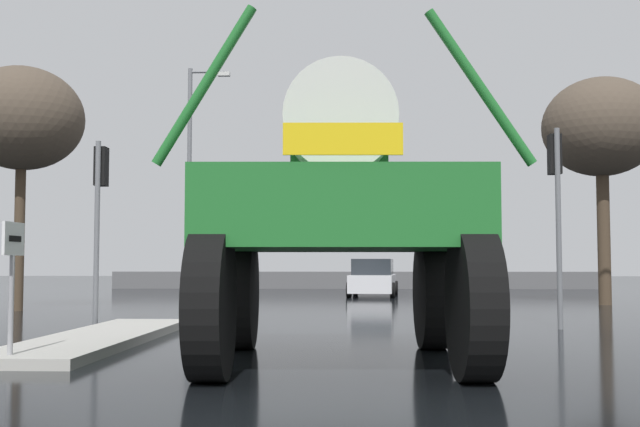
{
  "coord_description": "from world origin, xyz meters",
  "views": [
    {
      "loc": [
        0.06,
        -4.54,
        1.35
      ],
      "look_at": [
        -0.57,
        9.77,
        2.25
      ],
      "focal_mm": 44.2,
      "sensor_mm": 36.0,
      "label": 1
    }
  ],
  "objects_px": {
    "sedan_ahead": "(373,279)",
    "traffic_signal_near_right": "(556,183)",
    "oversize_sprayer": "(339,219)",
    "lane_arrow_sign": "(13,263)",
    "bare_tree_left": "(22,119)",
    "streetlight_far_left": "(192,171)",
    "bare_tree_right": "(601,129)",
    "traffic_signal_near_left": "(100,192)"
  },
  "relations": [
    {
      "from": "traffic_signal_near_right",
      "to": "sedan_ahead",
      "type": "bearing_deg",
      "value": 102.47
    },
    {
      "from": "sedan_ahead",
      "to": "traffic_signal_near_right",
      "type": "relative_size",
      "value": 1.02
    },
    {
      "from": "streetlight_far_left",
      "to": "sedan_ahead",
      "type": "bearing_deg",
      "value": 3.13
    },
    {
      "from": "traffic_signal_near_left",
      "to": "oversize_sprayer",
      "type": "bearing_deg",
      "value": -47.82
    },
    {
      "from": "lane_arrow_sign",
      "to": "streetlight_far_left",
      "type": "relative_size",
      "value": 0.19
    },
    {
      "from": "traffic_signal_near_right",
      "to": "traffic_signal_near_left",
      "type": "bearing_deg",
      "value": 179.98
    },
    {
      "from": "sedan_ahead",
      "to": "streetlight_far_left",
      "type": "height_order",
      "value": "streetlight_far_left"
    },
    {
      "from": "lane_arrow_sign",
      "to": "sedan_ahead",
      "type": "xyz_separation_m",
      "value": [
        5.25,
        21.93,
        -0.63
      ]
    },
    {
      "from": "oversize_sprayer",
      "to": "traffic_signal_near_left",
      "type": "xyz_separation_m",
      "value": [
        -5.23,
        5.77,
        0.92
      ]
    },
    {
      "from": "traffic_signal_near_left",
      "to": "bare_tree_left",
      "type": "height_order",
      "value": "bare_tree_left"
    },
    {
      "from": "lane_arrow_sign",
      "to": "bare_tree_right",
      "type": "relative_size",
      "value": 0.23
    },
    {
      "from": "oversize_sprayer",
      "to": "sedan_ahead",
      "type": "height_order",
      "value": "oversize_sprayer"
    },
    {
      "from": "sedan_ahead",
      "to": "traffic_signal_near_right",
      "type": "bearing_deg",
      "value": -162.05
    },
    {
      "from": "bare_tree_left",
      "to": "bare_tree_right",
      "type": "bearing_deg",
      "value": 12.7
    },
    {
      "from": "bare_tree_right",
      "to": "oversize_sprayer",
      "type": "bearing_deg",
      "value": -118.71
    },
    {
      "from": "sedan_ahead",
      "to": "traffic_signal_near_left",
      "type": "bearing_deg",
      "value": 163.9
    },
    {
      "from": "sedan_ahead",
      "to": "traffic_signal_near_left",
      "type": "distance_m",
      "value": 16.93
    },
    {
      "from": "oversize_sprayer",
      "to": "streetlight_far_left",
      "type": "bearing_deg",
      "value": 14.71
    },
    {
      "from": "oversize_sprayer",
      "to": "traffic_signal_near_right",
      "type": "bearing_deg",
      "value": -39.74
    },
    {
      "from": "streetlight_far_left",
      "to": "traffic_signal_near_left",
      "type": "bearing_deg",
      "value": -85.45
    },
    {
      "from": "oversize_sprayer",
      "to": "traffic_signal_near_left",
      "type": "height_order",
      "value": "oversize_sprayer"
    },
    {
      "from": "oversize_sprayer",
      "to": "traffic_signal_near_right",
      "type": "xyz_separation_m",
      "value": [
        4.41,
        5.77,
        1.06
      ]
    },
    {
      "from": "lane_arrow_sign",
      "to": "traffic_signal_near_left",
      "type": "distance_m",
      "value": 6.56
    },
    {
      "from": "traffic_signal_near_left",
      "to": "streetlight_far_left",
      "type": "xyz_separation_m",
      "value": [
        -1.21,
        15.21,
        2.25
      ]
    },
    {
      "from": "oversize_sprayer",
      "to": "bare_tree_left",
      "type": "distance_m",
      "value": 14.96
    },
    {
      "from": "lane_arrow_sign",
      "to": "oversize_sprayer",
      "type": "bearing_deg",
      "value": 7.18
    },
    {
      "from": "oversize_sprayer",
      "to": "traffic_signal_near_left",
      "type": "bearing_deg",
      "value": 39.83
    },
    {
      "from": "streetlight_far_left",
      "to": "bare_tree_right",
      "type": "bearing_deg",
      "value": -21.64
    },
    {
      "from": "streetlight_far_left",
      "to": "bare_tree_right",
      "type": "xyz_separation_m",
      "value": [
        14.73,
        -5.84,
        0.63
      ]
    },
    {
      "from": "oversize_sprayer",
      "to": "bare_tree_right",
      "type": "relative_size",
      "value": 0.72
    },
    {
      "from": "sedan_ahead",
      "to": "traffic_signal_near_left",
      "type": "relative_size",
      "value": 1.08
    },
    {
      "from": "oversize_sprayer",
      "to": "lane_arrow_sign",
      "type": "bearing_deg",
      "value": 94.82
    },
    {
      "from": "lane_arrow_sign",
      "to": "traffic_signal_near_left",
      "type": "bearing_deg",
      "value": 98.35
    },
    {
      "from": "lane_arrow_sign",
      "to": "bare_tree_right",
      "type": "distance_m",
      "value": 20.59
    },
    {
      "from": "oversize_sprayer",
      "to": "traffic_signal_near_left",
      "type": "distance_m",
      "value": 7.84
    },
    {
      "from": "bare_tree_left",
      "to": "bare_tree_right",
      "type": "xyz_separation_m",
      "value": [
        17.6,
        3.97,
        0.29
      ]
    },
    {
      "from": "lane_arrow_sign",
      "to": "traffic_signal_near_right",
      "type": "distance_m",
      "value": 10.88
    },
    {
      "from": "bare_tree_right",
      "to": "sedan_ahead",
      "type": "bearing_deg",
      "value": 139.59
    },
    {
      "from": "traffic_signal_near_left",
      "to": "sedan_ahead",
      "type": "bearing_deg",
      "value": 68.41
    },
    {
      "from": "traffic_signal_near_left",
      "to": "bare_tree_right",
      "type": "xyz_separation_m",
      "value": [
        13.52,
        9.37,
        2.87
      ]
    },
    {
      "from": "oversize_sprayer",
      "to": "bare_tree_left",
      "type": "bearing_deg",
      "value": 37.45
    },
    {
      "from": "lane_arrow_sign",
      "to": "oversize_sprayer",
      "type": "height_order",
      "value": "oversize_sprayer"
    }
  ]
}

